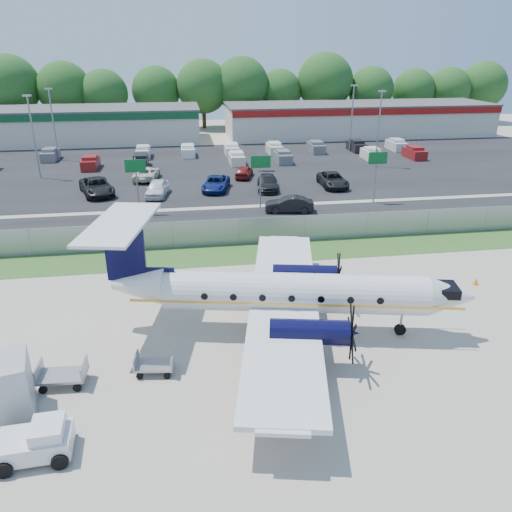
{
  "coord_description": "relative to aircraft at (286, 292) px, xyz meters",
  "views": [
    {
      "loc": [
        -4.12,
        -21.0,
        13.71
      ],
      "look_at": [
        0.0,
        6.0,
        2.3
      ],
      "focal_mm": 35.0,
      "sensor_mm": 36.0,
      "label": 1
    }
  ],
  "objects": [
    {
      "name": "ground",
      "position": [
        -0.8,
        -1.1,
        -2.27
      ],
      "size": [
        170.0,
        170.0,
        0.0
      ],
      "primitive_type": "plane",
      "color": "#AFA394",
      "rests_on": "ground"
    },
    {
      "name": "grass_verge",
      "position": [
        -0.8,
        10.9,
        -2.27
      ],
      "size": [
        170.0,
        4.0,
        0.02
      ],
      "primitive_type": "cube",
      "color": "#2D561E",
      "rests_on": "ground"
    },
    {
      "name": "access_road",
      "position": [
        -0.8,
        17.9,
        -2.26
      ],
      "size": [
        170.0,
        8.0,
        0.02
      ],
      "primitive_type": "cube",
      "color": "black",
      "rests_on": "ground"
    },
    {
      "name": "parking_lot",
      "position": [
        -0.8,
        38.9,
        -2.26
      ],
      "size": [
        170.0,
        32.0,
        0.02
      ],
      "primitive_type": "cube",
      "color": "black",
      "rests_on": "ground"
    },
    {
      "name": "perimeter_fence",
      "position": [
        -0.8,
        12.9,
        -1.27
      ],
      "size": [
        120.0,
        0.06,
        1.99
      ],
      "color": "gray",
      "rests_on": "ground"
    },
    {
      "name": "building_west",
      "position": [
        -24.8,
        60.88,
        0.36
      ],
      "size": [
        46.4,
        12.4,
        5.24
      ],
      "color": "beige",
      "rests_on": "ground"
    },
    {
      "name": "building_east",
      "position": [
        25.2,
        60.88,
        0.36
      ],
      "size": [
        44.4,
        12.4,
        5.24
      ],
      "color": "beige",
      "rests_on": "ground"
    },
    {
      "name": "sign_left",
      "position": [
        -8.8,
        21.81,
        1.34
      ],
      "size": [
        1.8,
        0.26,
        5.0
      ],
      "color": "gray",
      "rests_on": "ground"
    },
    {
      "name": "sign_mid",
      "position": [
        2.2,
        21.81,
        1.34
      ],
      "size": [
        1.8,
        0.26,
        5.0
      ],
      "color": "gray",
      "rests_on": "ground"
    },
    {
      "name": "sign_right",
      "position": [
        13.2,
        21.81,
        1.34
      ],
      "size": [
        1.8,
        0.26,
        5.0
      ],
      "color": "gray",
      "rests_on": "ground"
    },
    {
      "name": "light_pole_nw",
      "position": [
        -20.8,
        36.9,
        2.96
      ],
      "size": [
        0.9,
        0.35,
        9.09
      ],
      "color": "gray",
      "rests_on": "ground"
    },
    {
      "name": "light_pole_ne",
      "position": [
        19.2,
        36.9,
        2.96
      ],
      "size": [
        0.9,
        0.35,
        9.09
      ],
      "color": "gray",
      "rests_on": "ground"
    },
    {
      "name": "light_pole_sw",
      "position": [
        -20.8,
        46.9,
        2.96
      ],
      "size": [
        0.9,
        0.35,
        9.09
      ],
      "color": "gray",
      "rests_on": "ground"
    },
    {
      "name": "light_pole_se",
      "position": [
        19.2,
        46.9,
        2.96
      ],
      "size": [
        0.9,
        0.35,
        9.09
      ],
      "color": "gray",
      "rests_on": "ground"
    },
    {
      "name": "tree_line",
      "position": [
        -0.8,
        72.9,
        -2.27
      ],
      "size": [
        112.0,
        6.0,
        14.0
      ],
      "primitive_type": null,
      "color": "#1C4C16",
      "rests_on": "ground"
    },
    {
      "name": "aircraft",
      "position": [
        0.0,
        0.0,
        0.0
      ],
      "size": [
        19.3,
        18.91,
        5.89
      ],
      "color": "silver",
      "rests_on": "ground"
    },
    {
      "name": "pushback_tug",
      "position": [
        -10.56,
        -7.11,
        -1.62
      ],
      "size": [
        2.63,
        1.95,
        1.37
      ],
      "color": "silver",
      "rests_on": "ground"
    },
    {
      "name": "baggage_cart_near",
      "position": [
        -10.57,
        -2.91,
        -1.78
      ],
      "size": [
        2.11,
        1.35,
        1.07
      ],
      "color": "gray",
      "rests_on": "ground"
    },
    {
      "name": "baggage_cart_far",
      "position": [
        -6.61,
        -2.63,
        -1.85
      ],
      "size": [
        1.87,
        1.27,
        0.92
      ],
      "color": "gray",
      "rests_on": "ground"
    },
    {
      "name": "service_container",
      "position": [
        -12.41,
        -4.71,
        -1.07
      ],
      "size": [
        2.78,
        2.78,
        2.58
      ],
      "color": "#A7A9AE",
      "rests_on": "ground"
    },
    {
      "name": "cone_nose",
      "position": [
        12.95,
        3.67,
        -2.06
      ],
      "size": [
        0.32,
        0.32,
        0.46
      ],
      "color": "orange",
      "rests_on": "ground"
    },
    {
      "name": "cone_starboard_wing",
      "position": [
        -7.32,
        5.42,
        -1.98
      ],
      "size": [
        0.43,
        0.43,
        0.61
      ],
      "color": "orange",
      "rests_on": "ground"
    },
    {
      "name": "road_car_mid",
      "position": [
        4.55,
        20.1,
        -2.27
      ],
      "size": [
        4.52,
        2.14,
        1.43
      ],
      "primitive_type": "imported",
      "rotation": [
        0.0,
        0.0,
        -1.72
      ],
      "color": "black",
      "rests_on": "ground"
    },
    {
      "name": "parked_car_a",
      "position": [
        -13.39,
        28.7,
        -2.27
      ],
      "size": [
        4.47,
        6.55,
        1.66
      ],
      "primitive_type": "imported",
      "rotation": [
        0.0,
        0.0,
        0.31
      ],
      "color": "black",
      "rests_on": "ground"
    },
    {
      "name": "parked_car_b",
      "position": [
        -7.36,
        27.26,
        -2.27
      ],
      "size": [
        2.59,
        4.91,
        1.59
      ],
      "primitive_type": "imported",
      "rotation": [
        0.0,
        0.0,
        -0.16
      ],
      "color": "silver",
      "rests_on": "ground"
    },
    {
      "name": "parked_car_c",
      "position": [
        -1.39,
        28.59,
        -2.27
      ],
      "size": [
        3.54,
        5.62,
        1.45
      ],
      "primitive_type": "imported",
      "rotation": [
        0.0,
        0.0,
        -0.23
      ],
      "color": "navy",
      "rests_on": "ground"
    },
    {
      "name": "parked_car_d",
      "position": [
        3.95,
        28.01,
        -2.27
      ],
      "size": [
        2.77,
        5.42,
        1.5
      ],
      "primitive_type": "imported",
      "rotation": [
        0.0,
        0.0,
        -0.13
      ],
      "color": "black",
      "rests_on": "ground"
    },
    {
      "name": "parked_car_e",
      "position": [
        11.03,
        28.14,
        -2.27
      ],
      "size": [
        2.61,
        5.45,
        1.5
      ],
      "primitive_type": "imported",
      "rotation": [
        0.0,
        0.0,
        -0.02
      ],
      "color": "black",
      "rests_on": "ground"
    },
    {
      "name": "parked_car_f",
      "position": [
        -8.74,
        34.28,
        -2.27
      ],
      "size": [
        3.05,
        5.54,
        1.47
      ],
      "primitive_type": "imported",
      "rotation": [
        0.0,
        0.0,
        3.02
      ],
      "color": "beige",
      "rests_on": "ground"
    },
    {
      "name": "parked_car_g",
      "position": [
        2.21,
        33.58,
        -2.27
      ],
      "size": [
        2.78,
        4.4,
        1.4
      ],
      "primitive_type": "imported",
      "rotation": [
        0.0,
        0.0,
        2.84
      ],
      "color": "maroon",
      "rests_on": "ground"
    },
    {
      "name": "far_parking_rows",
      "position": [
        -0.8,
        43.9,
        -2.27
      ],
      "size": [
        56.0,
        10.0,
        1.6
      ],
      "primitive_type": null,
      "color": "gray",
      "rests_on": "ground"
    }
  ]
}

